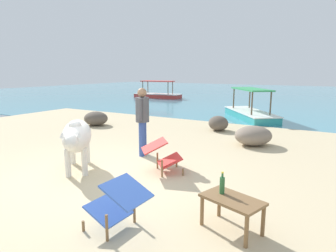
% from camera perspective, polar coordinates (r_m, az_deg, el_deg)
% --- Properties ---
extents(sand_beach, '(18.00, 14.00, 0.04)m').
position_cam_1_polar(sand_beach, '(5.74, -13.47, -10.31)').
color(sand_beach, '#CCB78E').
rests_on(sand_beach, ground).
extents(water_surface, '(60.00, 36.00, 0.03)m').
position_cam_1_polar(water_surface, '(26.18, 22.03, 5.50)').
color(water_surface, teal).
rests_on(water_surface, ground).
extents(cow, '(1.56, 1.68, 1.08)m').
position_cam_1_polar(cow, '(6.16, -17.44, -1.95)').
color(cow, silver).
rests_on(cow, sand_beach).
extents(low_bench_table, '(0.86, 0.65, 0.44)m').
position_cam_1_polar(low_bench_table, '(3.89, 12.42, -14.62)').
color(low_bench_table, brown).
rests_on(low_bench_table, sand_beach).
extents(bottle, '(0.07, 0.07, 0.30)m').
position_cam_1_polar(bottle, '(3.92, 10.56, -11.25)').
color(bottle, '#2D6B38').
rests_on(bottle, low_bench_table).
extents(deck_chair_near, '(0.79, 0.57, 0.68)m').
position_cam_1_polar(deck_chair_near, '(3.85, -9.81, -14.46)').
color(deck_chair_near, brown).
rests_on(deck_chair_near, sand_beach).
extents(deck_chair_far, '(0.92, 0.91, 0.68)m').
position_cam_1_polar(deck_chair_far, '(5.81, -1.16, -5.51)').
color(deck_chair_far, brown).
rests_on(deck_chair_far, sand_beach).
extents(person_standing, '(0.32, 0.48, 1.62)m').
position_cam_1_polar(person_standing, '(6.93, -5.04, 1.87)').
color(person_standing, '#334C99').
rests_on(person_standing, sand_beach).
extents(shore_rock_large, '(0.98, 1.01, 0.50)m').
position_cam_1_polar(shore_rock_large, '(10.07, 9.83, 0.53)').
color(shore_rock_large, brown).
rests_on(shore_rock_large, sand_beach).
extents(shore_rock_medium, '(1.35, 1.37, 0.53)m').
position_cam_1_polar(shore_rock_medium, '(8.30, 16.36, -1.82)').
color(shore_rock_medium, gray).
rests_on(shore_rock_medium, sand_beach).
extents(shore_rock_small, '(1.19, 1.13, 0.52)m').
position_cam_1_polar(shore_rock_small, '(11.21, -13.93, 1.45)').
color(shore_rock_small, brown).
rests_on(shore_rock_small, sand_beach).
extents(boat_red, '(3.74, 1.39, 1.29)m').
position_cam_1_polar(boat_red, '(22.31, -2.05, 6.24)').
color(boat_red, '#C63833').
rests_on(boat_red, water_surface).
extents(boat_teal, '(3.12, 3.64, 1.29)m').
position_cam_1_polar(boat_teal, '(13.12, 15.78, 2.65)').
color(boat_teal, teal).
rests_on(boat_teal, water_surface).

